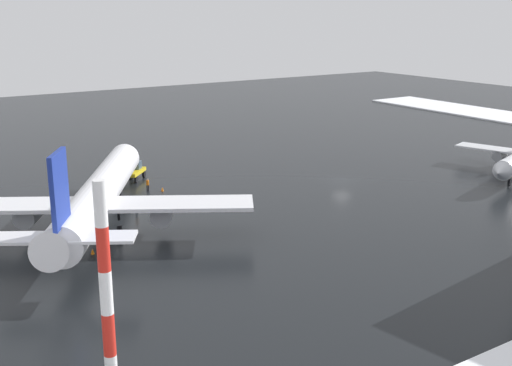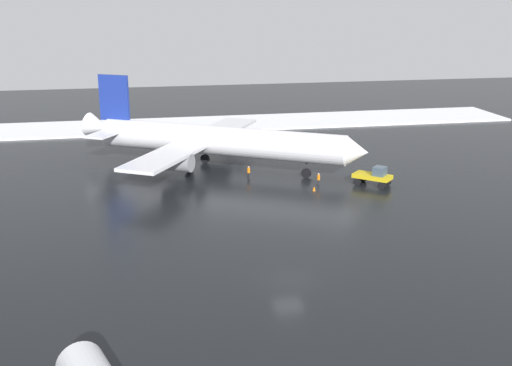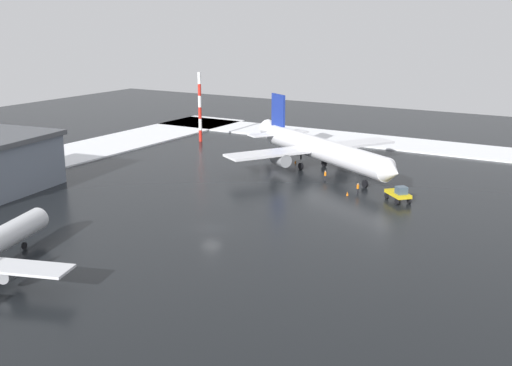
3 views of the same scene
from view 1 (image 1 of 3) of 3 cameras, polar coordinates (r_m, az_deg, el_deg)
ground_plane at (r=91.86m, az=7.67°, el=0.21°), size 240.00×240.00×0.00m
airplane_parked_starboard at (r=71.84m, az=-13.83°, el=-1.04°), size 31.30×36.56×12.08m
pushback_tug at (r=93.15m, az=-10.80°, el=1.10°), size 4.76×4.85×2.50m
ground_crew_near_tug at (r=77.99m, az=-10.59°, el=-1.89°), size 0.36×0.36×1.71m
ground_crew_by_nose_gear at (r=86.74m, az=-9.61°, el=-0.10°), size 0.36×0.36×1.71m
antenna_mast at (r=36.50m, az=-13.06°, el=-11.24°), size 0.70×0.70×15.06m
traffic_cone_near_nose at (r=86.66m, az=-8.32°, el=-0.54°), size 0.36×0.36×0.55m
traffic_cone_mid_line at (r=66.10m, az=-14.33°, el=-5.91°), size 0.36×0.36×0.55m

